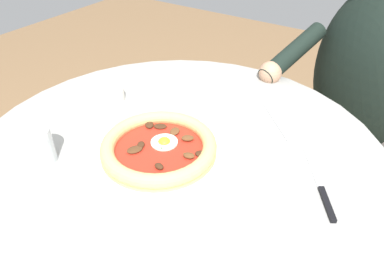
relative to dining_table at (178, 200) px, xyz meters
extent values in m
cylinder|color=#999993|center=(0.00, 0.00, 0.16)|extent=(0.95, 0.95, 0.03)
cylinder|color=gray|center=(0.00, 0.00, -0.21)|extent=(0.10, 0.10, 0.71)
cylinder|color=white|center=(0.02, 0.04, 0.17)|extent=(0.31, 0.31, 0.01)
cylinder|color=#E0B26B|center=(0.02, 0.04, 0.18)|extent=(0.25, 0.25, 0.01)
torus|color=#E0B26B|center=(0.02, 0.04, 0.19)|extent=(0.25, 0.25, 0.03)
cylinder|color=red|center=(0.02, 0.04, 0.19)|extent=(0.24, 0.24, 0.00)
cylinder|color=white|center=(0.02, 0.02, 0.19)|extent=(0.06, 0.06, 0.00)
ellipsoid|color=yellow|center=(0.02, 0.02, 0.19)|extent=(0.03, 0.03, 0.02)
ellipsoid|color=brown|center=(-0.06, 0.03, 0.19)|extent=(0.03, 0.02, 0.01)
ellipsoid|color=#3D2314|center=(-0.08, 0.01, 0.19)|extent=(0.04, 0.03, 0.01)
ellipsoid|color=#3D2314|center=(0.06, -0.02, 0.19)|extent=(0.04, 0.03, 0.01)
ellipsoid|color=#4C2D19|center=(0.05, 0.08, 0.19)|extent=(0.04, 0.04, 0.01)
ellipsoid|color=brown|center=(-0.02, -0.02, 0.19)|extent=(0.03, 0.03, 0.01)
ellipsoid|color=#3D2314|center=(-0.02, 0.09, 0.19)|extent=(0.02, 0.02, 0.01)
ellipsoid|color=brown|center=(0.02, -0.03, 0.19)|extent=(0.03, 0.04, 0.01)
ellipsoid|color=#3D2314|center=(0.05, 0.06, 0.19)|extent=(0.03, 0.03, 0.01)
ellipsoid|color=#3D2314|center=(0.09, -0.01, 0.19)|extent=(0.03, 0.03, 0.01)
ellipsoid|color=#2D6B28|center=(0.01, 0.04, 0.19)|extent=(0.01, 0.01, 0.00)
ellipsoid|color=#2D6B28|center=(-0.04, 0.03, 0.19)|extent=(0.01, 0.01, 0.00)
ellipsoid|color=#2D6B28|center=(0.03, 0.02, 0.19)|extent=(0.01, 0.01, 0.00)
cylinder|color=silver|center=(0.22, 0.20, 0.21)|extent=(0.08, 0.08, 0.08)
cylinder|color=silver|center=(0.22, 0.20, 0.17)|extent=(0.07, 0.07, 0.01)
cube|color=silver|center=(-0.28, -0.10, 0.17)|extent=(0.07, 0.11, 0.00)
cube|color=black|center=(-0.34, -0.01, 0.17)|extent=(0.05, 0.08, 0.01)
cylinder|color=white|center=(0.27, -0.08, 0.18)|extent=(0.07, 0.07, 0.03)
cylinder|color=olive|center=(0.27, -0.08, 0.19)|extent=(0.06, 0.06, 0.01)
cube|color=#BCBCC1|center=(-0.15, -0.22, 0.17)|extent=(0.13, 0.14, 0.00)
cube|color=#282833|center=(-0.28, -0.67, -0.36)|extent=(0.42, 0.39, 0.45)
ellipsoid|color=black|center=(-0.28, -0.67, 0.15)|extent=(0.42, 0.34, 0.57)
cylinder|color=black|center=(-0.07, -0.53, 0.22)|extent=(0.13, 0.27, 0.14)
sphere|color=tan|center=(-0.04, -0.43, 0.19)|extent=(0.07, 0.07, 0.07)
cube|color=#504A45|center=(-0.29, -0.72, -0.12)|extent=(0.50, 0.50, 0.02)
cylinder|color=#4C4742|center=(-0.07, -0.62, -0.36)|extent=(0.02, 0.02, 0.46)
cylinder|color=#4C4742|center=(-0.39, -0.50, -0.36)|extent=(0.02, 0.02, 0.46)
cylinder|color=#4C4742|center=(-0.20, -0.94, -0.36)|extent=(0.02, 0.02, 0.46)
camera|label=1|loc=(-0.38, 0.52, 0.68)|focal=33.61mm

